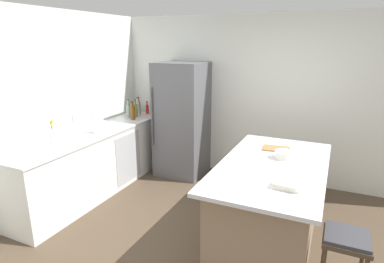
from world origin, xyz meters
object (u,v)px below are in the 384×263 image
object	(u,v)px
olive_oil_bottle	(136,110)
cookbook_stack	(286,185)
mixing_bowl	(284,155)
hot_sauce_bottle	(147,109)
refrigerator	(182,120)
sink_faucet	(74,125)
soda_bottle	(137,108)
whiskey_bottle	(133,112)
kitchen_island	(270,203)
flower_vase	(53,137)
paper_towel_roll	(94,123)
bar_stool	(345,248)
cutting_board	(276,149)
vinegar_bottle	(139,107)
gin_bottle	(128,110)

from	to	relation	value
olive_oil_bottle	cookbook_stack	size ratio (longest dim) A/B	1.32
mixing_bowl	hot_sauce_bottle	bearing A→B (deg)	153.34
mixing_bowl	olive_oil_bottle	bearing A→B (deg)	158.82
refrigerator	sink_faucet	world-z (taller)	refrigerator
sink_faucet	soda_bottle	distance (m)	1.44
sink_faucet	whiskey_bottle	xyz separation A→B (m)	(0.13, 1.17, -0.03)
kitchen_island	flower_vase	xyz separation A→B (m)	(-2.65, -0.47, 0.56)
sink_faucet	olive_oil_bottle	size ratio (longest dim) A/B	0.98
cookbook_stack	paper_towel_roll	bearing A→B (deg)	165.99
bar_stool	paper_towel_roll	xyz separation A→B (m)	(-3.29, 0.82, 0.51)
refrigerator	flower_vase	size ratio (longest dim) A/B	5.74
cookbook_stack	refrigerator	bearing A→B (deg)	136.24
cookbook_stack	flower_vase	bearing A→B (deg)	179.10
paper_towel_roll	kitchen_island	bearing A→B (deg)	-3.96
flower_vase	paper_towel_roll	world-z (taller)	flower_vase
sink_faucet	paper_towel_roll	world-z (taller)	paper_towel_roll
paper_towel_roll	mixing_bowl	xyz separation A→B (m)	(2.63, 0.05, -0.09)
cutting_board	whiskey_bottle	bearing A→B (deg)	167.03
kitchen_island	sink_faucet	distance (m)	2.73
bar_stool	sink_faucet	world-z (taller)	sink_faucet
refrigerator	paper_towel_roll	size ratio (longest dim) A/B	5.98
kitchen_island	cookbook_stack	bearing A→B (deg)	-67.40
vinegar_bottle	whiskey_bottle	world-z (taller)	vinegar_bottle
cutting_board	cookbook_stack	bearing A→B (deg)	-75.05
refrigerator	vinegar_bottle	world-z (taller)	refrigerator
sink_faucet	whiskey_bottle	bearing A→B (deg)	83.48
olive_oil_bottle	flower_vase	bearing A→B (deg)	-91.97
kitchen_island	mixing_bowl	world-z (taller)	mixing_bowl
refrigerator	olive_oil_bottle	bearing A→B (deg)	-171.46
paper_towel_roll	gin_bottle	bearing A→B (deg)	96.42
hot_sauce_bottle	soda_bottle	size ratio (longest dim) A/B	0.72
sink_faucet	paper_towel_roll	size ratio (longest dim) A/B	0.96
refrigerator	cookbook_stack	bearing A→B (deg)	-43.76
kitchen_island	hot_sauce_bottle	xyz separation A→B (m)	(-2.53, 1.53, 0.55)
sink_faucet	vinegar_bottle	bearing A→B (deg)	89.49
kitchen_island	olive_oil_bottle	size ratio (longest dim) A/B	6.42
kitchen_island	soda_bottle	bearing A→B (deg)	152.74
kitchen_island	refrigerator	distance (m)	2.28
sink_faucet	mixing_bowl	xyz separation A→B (m)	(2.73, 0.32, -0.11)
olive_oil_bottle	gin_bottle	world-z (taller)	gin_bottle
paper_towel_roll	soda_bottle	bearing A→B (deg)	93.00
refrigerator	cutting_board	distance (m)	1.91
bar_stool	sink_faucet	size ratio (longest dim) A/B	2.26
cookbook_stack	sink_faucet	bearing A→B (deg)	171.73
olive_oil_bottle	mixing_bowl	world-z (taller)	olive_oil_bottle
whiskey_bottle	flower_vase	bearing A→B (deg)	-94.66
sink_faucet	cutting_board	distance (m)	2.67
refrigerator	soda_bottle	size ratio (longest dim) A/B	5.85
vinegar_bottle	cutting_board	world-z (taller)	vinegar_bottle
cutting_board	flower_vase	bearing A→B (deg)	-159.41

